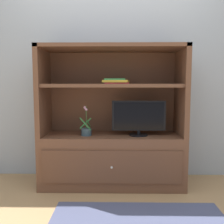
# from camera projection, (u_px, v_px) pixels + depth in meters

# --- Properties ---
(ground_plane) EXTENTS (8.00, 8.00, 0.00)m
(ground_plane) POSITION_uv_depth(u_px,v_px,m) (111.00, 200.00, 2.35)
(ground_plane) COLOR tan
(painted_rear_wall) EXTENTS (6.00, 0.10, 2.80)m
(painted_rear_wall) POSITION_uv_depth(u_px,v_px,m) (113.00, 59.00, 2.95)
(painted_rear_wall) COLOR #9EA8B2
(painted_rear_wall) RESTS_ON ground_plane
(media_console) EXTENTS (1.52, 0.53, 1.49)m
(media_console) POSITION_uv_depth(u_px,v_px,m) (112.00, 142.00, 2.70)
(media_console) COLOR brown
(media_console) RESTS_ON ground_plane
(tv_monitor) EXTENTS (0.56, 0.20, 0.37)m
(tv_monitor) POSITION_uv_depth(u_px,v_px,m) (139.00, 117.00, 2.62)
(tv_monitor) COLOR black
(tv_monitor) RESTS_ON media_console
(potted_plant) EXTENTS (0.13, 0.13, 0.32)m
(potted_plant) POSITION_uv_depth(u_px,v_px,m) (86.00, 130.00, 2.63)
(potted_plant) COLOR #384C56
(potted_plant) RESTS_ON media_console
(magazine_stack) EXTENTS (0.29, 0.35, 0.05)m
(magazine_stack) POSITION_uv_depth(u_px,v_px,m) (116.00, 81.00, 2.63)
(magazine_stack) COLOR red
(magazine_stack) RESTS_ON media_console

